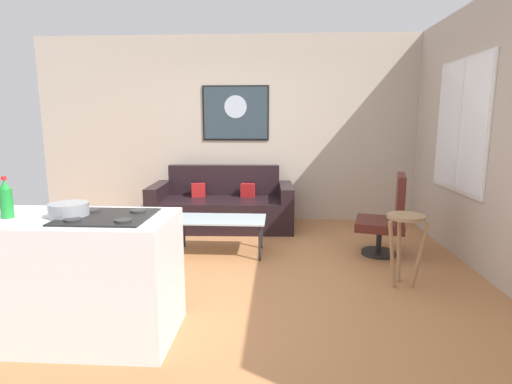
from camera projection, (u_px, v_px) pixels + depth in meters
ground at (223, 278)px, 4.02m from camera, size 6.40×6.40×0.04m
back_wall at (244, 130)px, 6.15m from camera, size 6.40×0.05×2.80m
right_wall at (491, 135)px, 3.91m from camera, size 0.05×6.40×2.80m
couch at (222, 207)px, 5.81m from camera, size 2.05×0.95×0.88m
coffee_table at (220, 221)px, 4.64m from camera, size 1.06×0.52×0.42m
armchair at (388, 217)px, 4.56m from camera, size 0.65×0.67×0.95m
bar_stool at (405, 231)px, 3.70m from camera, size 0.39×0.38×0.69m
kitchen_counter at (77, 277)px, 2.84m from camera, size 1.37×0.70×0.91m
soda_bottle at (6, 199)px, 2.72m from camera, size 0.08×0.08×0.29m
mixing_bowl at (69, 210)px, 2.75m from camera, size 0.26×0.26×0.10m
wall_painting at (236, 113)px, 6.07m from camera, size 1.01×0.03×0.82m
window at (461, 126)px, 4.49m from camera, size 0.03×1.29×1.50m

